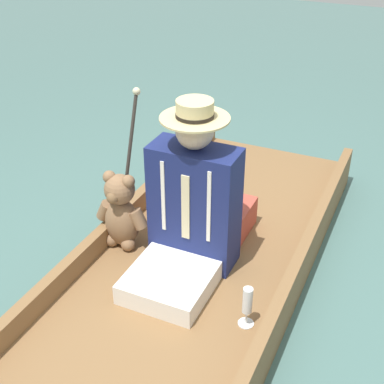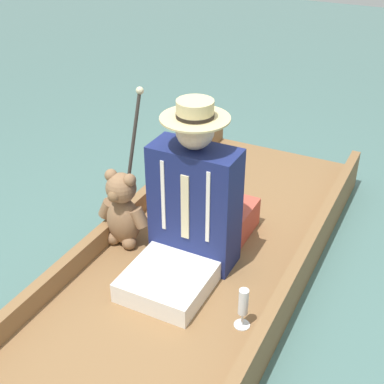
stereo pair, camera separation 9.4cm
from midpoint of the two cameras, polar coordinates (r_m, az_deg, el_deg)
name	(u,v)px [view 1 (the left image)]	position (r m, az deg, el deg)	size (l,w,h in m)	color
ground_plane	(191,289)	(3.03, -1.04, -10.36)	(16.00, 16.00, 0.00)	#476B66
punt_boat	(191,277)	(2.97, -1.05, -9.07)	(1.14, 3.16, 0.28)	brown
seat_cushion	(212,214)	(3.19, 1.35, -2.36)	(0.46, 0.32, 0.18)	#B24738
seated_person	(190,211)	(2.76, -1.21, -2.03)	(0.46, 0.69, 0.92)	white
teddy_bear	(121,212)	(3.01, -8.47, -2.16)	(0.33, 0.19, 0.47)	#846042
wine_glass	(247,303)	(2.53, 4.85, -11.74)	(0.08, 0.08, 0.22)	silver
walking_cane	(129,155)	(3.00, -7.61, 3.95)	(0.04, 0.32, 0.85)	#2D2823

